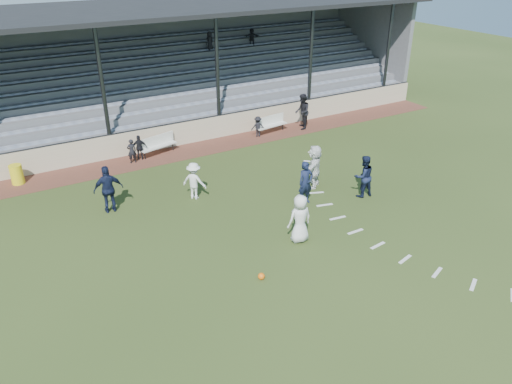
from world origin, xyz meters
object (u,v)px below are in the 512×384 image
bench_right (270,123)px  official (302,112)px  trash_bin (17,174)px  player_navy_lead (306,183)px  player_white_lead (300,219)px  bench_left (158,143)px  football (261,276)px

bench_right → official: size_ratio=1.01×
trash_bin → player_navy_lead: 12.78m
bench_right → player_white_lead: player_white_lead is taller
bench_right → player_navy_lead: (-3.17, -7.85, 0.33)m
bench_left → bench_right: 6.57m
football → player_navy_lead: player_navy_lead is taller
trash_bin → player_navy_lead: (10.03, -7.91, 0.45)m
trash_bin → football: trash_bin is taller
trash_bin → player_white_lead: 13.07m
player_navy_lead → football: bearing=-138.0°
player_white_lead → official: bearing=-121.9°
football → official: (9.31, 11.08, 0.91)m
bench_right → player_navy_lead: size_ratio=1.12×
bench_right → football: (-7.41, -11.45, -0.47)m
player_white_lead → player_navy_lead: player_white_lead is taller
bench_left → trash_bin: 6.64m
player_white_lead → trash_bin: bearing=-48.0°
official → player_white_lead: bearing=-4.4°
football → player_white_lead: player_white_lead is taller
bench_right → player_navy_lead: 8.47m
football → player_navy_lead: 5.62m
trash_bin → official: size_ratio=0.44×
player_navy_lead → bench_left: bearing=114.5°
trash_bin → player_white_lead: (8.14, -10.22, 0.46)m
trash_bin → player_navy_lead: player_navy_lead is taller
trash_bin → player_navy_lead: size_ratio=0.48×
trash_bin → official: 15.11m
bench_left → football: 11.69m
bench_left → trash_bin: bearing=166.2°
player_white_lead → player_navy_lead: size_ratio=1.01×
bench_left → player_white_lead: (1.51, -10.36, 0.33)m
player_navy_lead → official: official is taller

